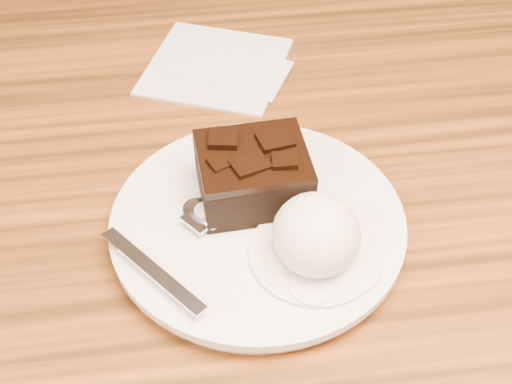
{
  "coord_description": "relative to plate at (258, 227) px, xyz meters",
  "views": [
    {
      "loc": [
        -0.13,
        -0.4,
        1.19
      ],
      "look_at": [
        -0.07,
        -0.01,
        0.79
      ],
      "focal_mm": 49.28,
      "sensor_mm": 36.0,
      "label": 1
    }
  ],
  "objects": [
    {
      "name": "crumb_b",
      "position": [
        0.02,
        0.02,
        0.01
      ],
      "size": [
        0.01,
        0.01,
        0.0
      ],
      "primitive_type": "cube",
      "rotation": [
        0.0,
        0.0,
        1.04
      ],
      "color": "black",
      "rests_on": "plate"
    },
    {
      "name": "ice_cream_scoop",
      "position": [
        0.04,
        -0.04,
        0.03
      ],
      "size": [
        0.07,
        0.07,
        0.06
      ],
      "primitive_type": "ellipsoid",
      "color": "white",
      "rests_on": "plate"
    },
    {
      "name": "napkin",
      "position": [
        -0.01,
        0.24,
        -0.01
      ],
      "size": [
        0.18,
        0.18,
        0.01
      ],
      "primitive_type": "cube",
      "rotation": [
        0.0,
        0.0,
        -0.4
      ],
      "color": "white",
      "rests_on": "dining_table"
    },
    {
      "name": "crumb_a",
      "position": [
        -0.0,
        -0.07,
        0.01
      ],
      "size": [
        0.01,
        0.01,
        0.0
      ],
      "primitive_type": "cube",
      "rotation": [
        0.0,
        0.0,
        0.48
      ],
      "color": "black",
      "rests_on": "plate"
    },
    {
      "name": "brownie",
      "position": [
        -0.0,
        0.03,
        0.03
      ],
      "size": [
        0.09,
        0.08,
        0.04
      ],
      "primitive_type": "cube",
      "rotation": [
        0.0,
        0.0,
        0.05
      ],
      "color": "black",
      "rests_on": "plate"
    },
    {
      "name": "spoon",
      "position": [
        -0.04,
        0.01,
        0.01
      ],
      "size": [
        0.12,
        0.15,
        0.01
      ],
      "primitive_type": null,
      "rotation": [
        0.0,
        0.0,
        0.67
      ],
      "color": "silver",
      "rests_on": "plate"
    },
    {
      "name": "plate",
      "position": [
        0.0,
        0.0,
        0.0
      ],
      "size": [
        0.24,
        0.24,
        0.02
      ],
      "primitive_type": "cylinder",
      "color": "white",
      "rests_on": "dining_table"
    },
    {
      "name": "melt_puddle",
      "position": [
        0.04,
        -0.04,
        0.01
      ],
      "size": [
        0.1,
        0.1,
        0.0
      ],
      "primitive_type": "cylinder",
      "color": "white",
      "rests_on": "plate"
    }
  ]
}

